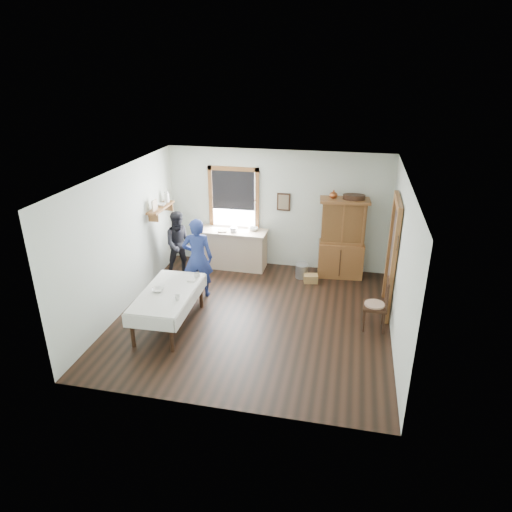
% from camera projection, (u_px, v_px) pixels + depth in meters
% --- Properties ---
extents(room, '(5.01, 5.01, 2.70)m').
position_uv_depth(room, '(253.00, 251.00, 8.07)').
color(room, black).
rests_on(room, ground).
extents(window, '(1.18, 0.07, 1.48)m').
position_uv_depth(window, '(234.00, 196.00, 10.37)').
color(window, white).
rests_on(window, room).
extents(doorway, '(0.09, 1.14, 2.22)m').
position_uv_depth(doorway, '(393.00, 254.00, 8.43)').
color(doorway, '#42362F').
rests_on(doorway, room).
extents(wall_shelf, '(0.24, 1.00, 0.44)m').
position_uv_depth(wall_shelf, '(161.00, 206.00, 9.82)').
color(wall_shelf, brown).
rests_on(wall_shelf, room).
extents(framed_picture, '(0.30, 0.04, 0.40)m').
position_uv_depth(framed_picture, '(284.00, 202.00, 10.17)').
color(framed_picture, '#351F12').
rests_on(framed_picture, room).
extents(rug_beater, '(0.01, 0.27, 0.27)m').
position_uv_depth(rug_beater, '(398.00, 236.00, 7.72)').
color(rug_beater, black).
rests_on(rug_beater, room).
extents(work_counter, '(1.58, 0.62, 0.90)m').
position_uv_depth(work_counter, '(233.00, 249.00, 10.55)').
color(work_counter, tan).
rests_on(work_counter, room).
extents(china_hutch, '(1.08, 0.58, 1.78)m').
position_uv_depth(china_hutch, '(342.00, 239.00, 9.92)').
color(china_hutch, brown).
rests_on(china_hutch, room).
extents(dining_table, '(0.96, 1.76, 0.69)m').
position_uv_depth(dining_table, '(169.00, 309.00, 8.19)').
color(dining_table, white).
rests_on(dining_table, room).
extents(spindle_chair, '(0.46, 0.46, 0.98)m').
position_uv_depth(spindle_chair, '(375.00, 304.00, 8.06)').
color(spindle_chair, '#351F12').
rests_on(spindle_chair, room).
extents(pail, '(0.35, 0.35, 0.30)m').
position_uv_depth(pail, '(302.00, 271.00, 10.13)').
color(pail, '#999CA1').
rests_on(pail, room).
extents(wicker_basket, '(0.33, 0.26, 0.18)m').
position_uv_depth(wicker_basket, '(311.00, 278.00, 9.92)').
color(wicker_basket, '#A8804C').
rests_on(wicker_basket, room).
extents(woman_blue, '(0.62, 0.47, 1.53)m').
position_uv_depth(woman_blue, '(198.00, 261.00, 9.13)').
color(woman_blue, navy).
rests_on(woman_blue, room).
extents(figure_dark, '(0.83, 0.77, 1.36)m').
position_uv_depth(figure_dark, '(180.00, 246.00, 10.07)').
color(figure_dark, black).
rests_on(figure_dark, room).
extents(table_cup_a, '(0.14, 0.14, 0.09)m').
position_uv_depth(table_cup_a, '(197.00, 275.00, 8.55)').
color(table_cup_a, white).
rests_on(table_cup_a, dining_table).
extents(table_cup_b, '(0.11, 0.11, 0.09)m').
position_uv_depth(table_cup_b, '(177.00, 297.00, 7.76)').
color(table_cup_b, white).
rests_on(table_cup_b, dining_table).
extents(table_bowl, '(0.26, 0.26, 0.06)m').
position_uv_depth(table_bowl, '(158.00, 290.00, 8.05)').
color(table_bowl, white).
rests_on(table_bowl, dining_table).
extents(counter_book, '(0.21, 0.26, 0.02)m').
position_uv_depth(counter_book, '(218.00, 230.00, 10.34)').
color(counter_book, '#7D6B53').
rests_on(counter_book, work_counter).
extents(counter_bowl, '(0.27, 0.27, 0.07)m').
position_uv_depth(counter_bowl, '(253.00, 229.00, 10.37)').
color(counter_bowl, white).
rests_on(counter_bowl, work_counter).
extents(shelf_bowl, '(0.22, 0.22, 0.05)m').
position_uv_depth(shelf_bowl, '(161.00, 205.00, 9.82)').
color(shelf_bowl, white).
rests_on(shelf_bowl, wall_shelf).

